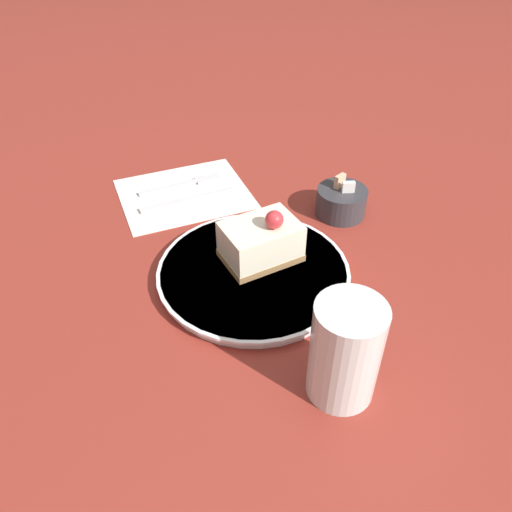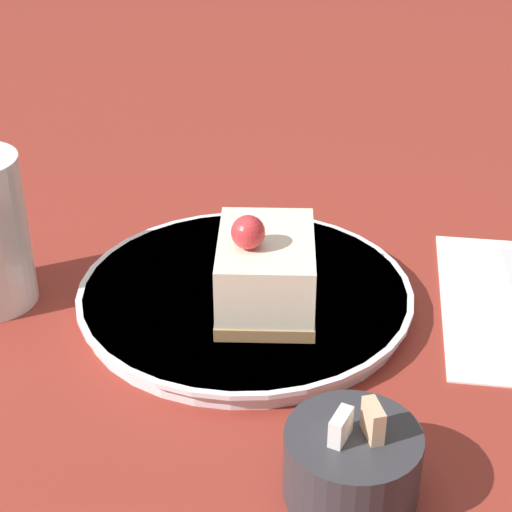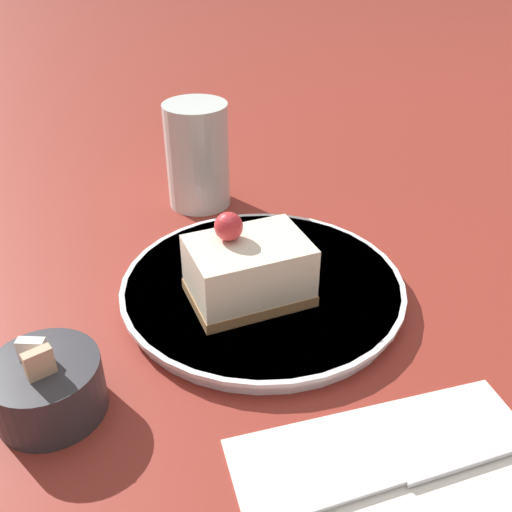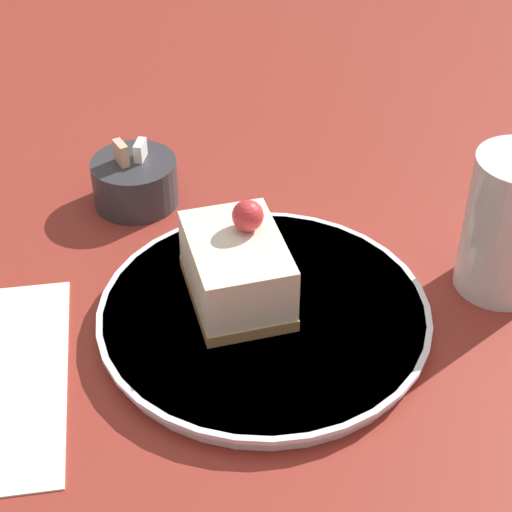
% 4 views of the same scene
% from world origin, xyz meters
% --- Properties ---
extents(ground_plane, '(4.00, 4.00, 0.00)m').
position_xyz_m(ground_plane, '(0.00, 0.00, 0.00)').
color(ground_plane, maroon).
extents(plate, '(0.27, 0.27, 0.02)m').
position_xyz_m(plate, '(-0.03, 0.02, 0.01)').
color(plate, white).
rests_on(plate, ground_plane).
extents(cake_slice, '(0.08, 0.11, 0.08)m').
position_xyz_m(cake_slice, '(-0.04, 0.04, 0.05)').
color(cake_slice, '#9E7547').
rests_on(cake_slice, plate).
extents(sugar_bowl, '(0.08, 0.08, 0.07)m').
position_xyz_m(sugar_bowl, '(-0.11, 0.22, 0.02)').
color(sugar_bowl, '#333338').
rests_on(sugar_bowl, ground_plane).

